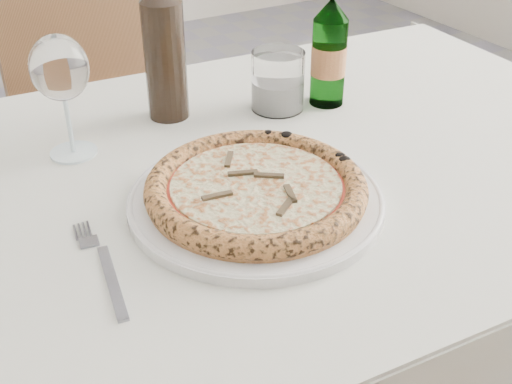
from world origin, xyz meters
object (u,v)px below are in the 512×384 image
dining_table (223,224)px  beer_bottle (329,52)px  pizza (256,188)px  chair_far (104,110)px  tumbler (278,85)px  wine_glass (60,71)px  plate (256,199)px  wine_bottle (164,49)px

dining_table → beer_bottle: bearing=24.3°
pizza → chair_far: bearing=86.8°
tumbler → wine_glass: bearing=177.7°
chair_far → tumbler: bearing=-77.9°
chair_far → beer_bottle: bearing=-71.1°
chair_far → pizza: 0.90m
pizza → wine_glass: wine_glass is taller
chair_far → pizza: (-0.05, -0.86, 0.25)m
wine_glass → chair_far: bearing=70.2°
plate → wine_bottle: wine_bottle is taller
wine_glass → tumbler: 0.36m
beer_bottle → wine_bottle: size_ratio=0.84×
dining_table → wine_bottle: wine_bottle is taller
plate → tumbler: size_ratio=3.36×
dining_table → pizza: pizza is taller
tumbler → wine_bottle: size_ratio=0.37×
plate → pizza: pizza is taller
plate → pizza: size_ratio=1.16×
tumbler → beer_bottle: 0.10m
wine_glass → tumbler: (0.35, -0.01, -0.09)m
wine_glass → wine_bottle: (0.18, 0.05, -0.02)m
chair_far → wine_glass: wine_glass is taller
pizza → wine_bottle: bearing=88.3°
chair_far → wine_bottle: 0.65m
dining_table → wine_bottle: size_ratio=5.26×
pizza → tumbler: size_ratio=2.90×
dining_table → plate: (-0.00, -0.10, 0.10)m
wine_glass → tumbler: bearing=-2.3°
pizza → wine_bottle: 0.32m
pizza → beer_bottle: bearing=39.5°
dining_table → chair_far: bearing=86.3°
tumbler → wine_bottle: 0.20m
dining_table → plate: bearing=-90.0°
plate → pizza: (-0.00, -0.00, 0.02)m
wine_glass → tumbler: wine_glass is taller
chair_far → wine_glass: (-0.22, -0.60, 0.36)m
beer_bottle → wine_glass: bearing=175.2°
chair_far → pizza: chair_far is taller
pizza → wine_bottle: wine_bottle is taller
dining_table → pizza: (-0.00, -0.10, 0.12)m
wine_bottle → chair_far: bearing=85.9°
plate → pizza: bearing=-120.0°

